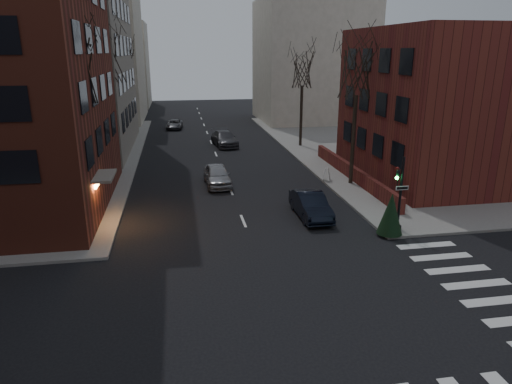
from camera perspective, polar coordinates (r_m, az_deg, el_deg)
ground at (r=15.92m, az=5.00°, el=-19.01°), size 160.00×160.00×0.00m
sidewalk_far_right at (r=54.19m, az=27.33°, el=5.45°), size 44.00×44.00×0.15m
building_right_brick at (r=37.39m, az=22.89°, el=9.96°), size 12.00×14.00×11.00m
low_wall_right at (r=34.98m, az=11.94°, el=2.41°), size 0.35×16.00×1.00m
building_distant_la at (r=68.35m, az=-20.35°, el=15.93°), size 14.00×16.00×18.00m
building_distant_ra at (r=65.06m, az=6.94°, el=15.93°), size 14.00×14.00×16.00m
building_distant_lb at (r=84.94m, az=-16.85°, el=14.96°), size 10.00×12.00×14.00m
traffic_signal at (r=25.35m, az=17.44°, el=-0.74°), size 0.76×0.44×4.00m
tree_left_a at (r=26.92m, az=-21.93°, el=14.10°), size 4.18×4.18×10.26m
tree_left_b at (r=38.74m, az=-18.44°, el=15.71°), size 4.40×4.40×10.80m
tree_left_c at (r=52.66m, az=-16.21°, el=15.14°), size 3.96×3.96×9.72m
tree_right_a at (r=32.78m, az=12.57°, el=14.48°), size 3.96×3.96×9.72m
tree_right_b at (r=46.07m, az=5.83°, el=14.94°), size 3.74×3.74×9.18m
streetlamp_near at (r=35.08m, az=-17.64°, el=8.01°), size 0.36×0.36×6.28m
streetlamp_far at (r=54.82m, az=-15.03°, el=11.30°), size 0.36×0.36×6.28m
parked_sedan at (r=26.91m, az=6.85°, el=-1.64°), size 1.61×4.49×1.47m
car_lane_silver at (r=33.19m, az=-4.87°, el=2.11°), size 1.91×4.47×1.51m
car_lane_gray at (r=47.20m, az=-3.97°, el=6.68°), size 2.72×5.38×1.50m
car_lane_far at (r=58.50m, az=-10.17°, el=8.32°), size 2.17×4.18×1.12m
sandwich_board at (r=34.33m, az=8.82°, el=2.26°), size 0.60×0.70×0.95m
evergreen_shrub at (r=24.86m, az=16.50°, el=-2.59°), size 1.69×1.69×2.22m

